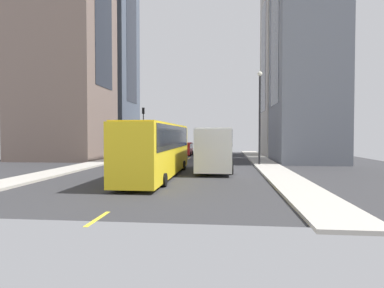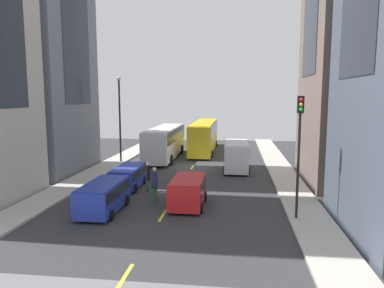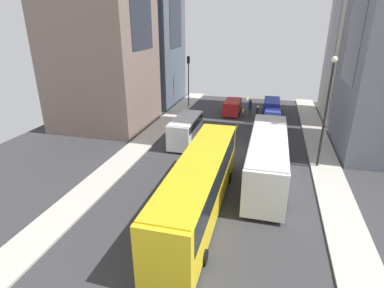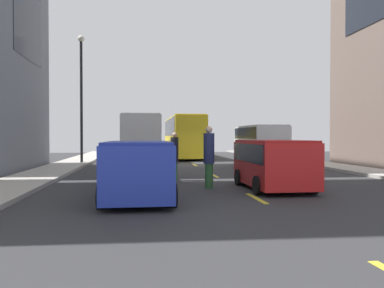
{
  "view_description": "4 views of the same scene",
  "coord_description": "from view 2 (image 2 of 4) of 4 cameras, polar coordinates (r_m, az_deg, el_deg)",
  "views": [
    {
      "loc": [
        -4.33,
        31.56,
        2.89
      ],
      "look_at": [
        -1.22,
        1.31,
        1.98
      ],
      "focal_mm": 30.22,
      "sensor_mm": 36.0,
      "label": 1
    },
    {
      "loc": [
        4.05,
        -33.3,
        6.74
      ],
      "look_at": [
        -0.42,
        3.08,
        1.8
      ],
      "focal_mm": 33.68,
      "sensor_mm": 36.0,
      "label": 2
    },
    {
      "loc": [
        -3.39,
        25.68,
        10.94
      ],
      "look_at": [
        1.97,
        5.07,
        2.45
      ],
      "focal_mm": 28.95,
      "sensor_mm": 36.0,
      "label": 3
    },
    {
      "loc": [
        -3.42,
        -25.4,
        1.87
      ],
      "look_at": [
        0.31,
        3.89,
        1.31
      ],
      "focal_mm": 36.45,
      "sensor_mm": 36.0,
      "label": 4
    }
  ],
  "objects": [
    {
      "name": "building_west_1",
      "position": [
        34.92,
        -22.95,
        18.01
      ],
      "size": [
        6.4,
        9.2,
        26.72
      ],
      "color": "slate",
      "rests_on": "ground"
    },
    {
      "name": "lane_stripe_2",
      "position": [
        27.45,
        -1.71,
        -6.53
      ],
      "size": [
        0.16,
        2.0,
        0.01
      ],
      "primitive_type": "cube",
      "color": "yellow",
      "rests_on": "ground"
    },
    {
      "name": "city_bus_white",
      "position": [
        38.86,
        -4.29,
        0.65
      ],
      "size": [
        2.8,
        11.48,
        3.35
      ],
      "color": "silver",
      "rests_on": "ground"
    },
    {
      "name": "streetlamp_near",
      "position": [
        36.63,
        -11.39,
        5.16
      ],
      "size": [
        0.44,
        0.44,
        8.5
      ],
      "color": "black",
      "rests_on": "ground"
    },
    {
      "name": "car_blue_1",
      "position": [
        26.89,
        -10.05,
        -4.93
      ],
      "size": [
        1.9,
        4.12,
        1.58
      ],
      "color": "#2338AD",
      "rests_on": "ground"
    },
    {
      "name": "car_blue_2",
      "position": [
        21.75,
        -13.86,
        -7.81
      ],
      "size": [
        2.08,
        4.47,
        1.73
      ],
      "color": "#2338AD",
      "rests_on": "ground"
    },
    {
      "name": "lane_stripe_0",
      "position": [
        14.6,
        -10.58,
        -19.93
      ],
      "size": [
        0.16,
        2.0,
        0.01
      ],
      "primitive_type": "cube",
      "color": "yellow",
      "rests_on": "ground"
    },
    {
      "name": "lane_stripe_6",
      "position": [
        54.87,
        2.71,
        0.61
      ],
      "size": [
        0.16,
        2.0,
        0.01
      ],
      "primitive_type": "cube",
      "color": "yellow",
      "rests_on": "ground"
    },
    {
      "name": "streetcar_yellow",
      "position": [
        43.67,
        1.94,
        1.6
      ],
      "size": [
        2.7,
        13.42,
        3.59
      ],
      "color": "yellow",
      "rests_on": "ground"
    },
    {
      "name": "ground_plane",
      "position": [
        34.22,
        0.07,
        -3.69
      ],
      "size": [
        42.61,
        42.61,
        0.0
      ],
      "primitive_type": "plane",
      "color": "#333335"
    },
    {
      "name": "lane_stripe_4",
      "position": [
        41.06,
        1.25,
        -1.77
      ],
      "size": [
        0.16,
        2.0,
        0.01
      ],
      "primitive_type": "cube",
      "color": "yellow",
      "rests_on": "ground"
    },
    {
      "name": "pedestrian_crossing_near",
      "position": [
        23.07,
        -5.95,
        -6.27
      ],
      "size": [
        0.39,
        0.39,
        2.25
      ],
      "rotation": [
        0.0,
        0.0,
        1.36
      ],
      "color": "#336B38",
      "rests_on": "ground"
    },
    {
      "name": "delivery_van_white",
      "position": [
        32.79,
        7.07,
        -1.56
      ],
      "size": [
        2.25,
        5.63,
        2.58
      ],
      "color": "white",
      "rests_on": "ground"
    },
    {
      "name": "lane_stripe_3",
      "position": [
        34.22,
        0.07,
        -3.68
      ],
      "size": [
        0.16,
        2.0,
        0.01
      ],
      "primitive_type": "cube",
      "color": "yellow",
      "rests_on": "ground"
    },
    {
      "name": "pedestrian_crossing_mid",
      "position": [
        25.72,
        -6.97,
        -5.08
      ],
      "size": [
        0.34,
        0.34,
        2.05
      ],
      "rotation": [
        0.0,
        0.0,
        2.34
      ],
      "color": "#336B38",
      "rests_on": "ground"
    },
    {
      "name": "sidewalk_west",
      "position": [
        36.08,
        -12.89,
        -3.17
      ],
      "size": [
        2.33,
        44.0,
        0.15
      ],
      "primitive_type": "cube",
      "color": "#B2ADA3",
      "rests_on": "ground"
    },
    {
      "name": "sidewalk_east",
      "position": [
        34.21,
        13.76,
        -3.79
      ],
      "size": [
        2.33,
        44.0,
        0.15
      ],
      "primitive_type": "cube",
      "color": "#B2ADA3",
      "rests_on": "ground"
    },
    {
      "name": "traffic_light_near_corner",
      "position": [
        19.77,
        16.65,
        1.33
      ],
      "size": [
        0.32,
        0.44,
        6.58
      ],
      "color": "black",
      "rests_on": "ground"
    },
    {
      "name": "lane_stripe_1",
      "position": [
        20.84,
        -4.67,
        -11.21
      ],
      "size": [
        0.16,
        2.0,
        0.01
      ],
      "primitive_type": "cube",
      "color": "yellow",
      "rests_on": "ground"
    },
    {
      "name": "car_red_0",
      "position": [
        22.19,
        -0.65,
        -7.24
      ],
      "size": [
        2.07,
        4.05,
        1.75
      ],
      "color": "red",
      "rests_on": "ground"
    },
    {
      "name": "lane_stripe_5",
      "position": [
        47.95,
        2.08,
        -0.41
      ],
      "size": [
        0.16,
        2.0,
        0.01
      ],
      "primitive_type": "cube",
      "color": "yellow",
      "rests_on": "ground"
    }
  ]
}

